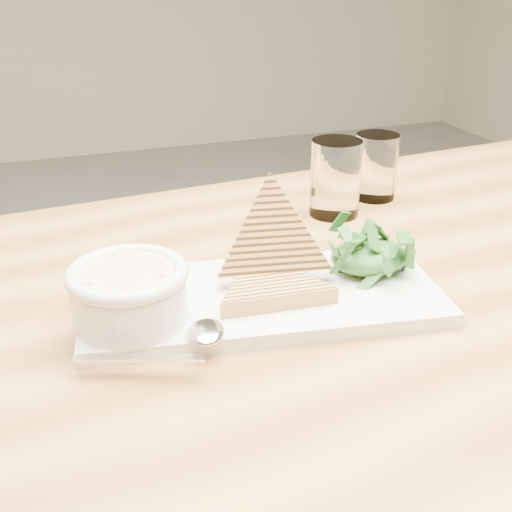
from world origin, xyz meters
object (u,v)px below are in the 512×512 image
object	(u,v)px
table_top	(388,310)
soup_bowl	(130,300)
glass_far	(376,167)
glass_near	(335,178)
platter	(262,298)

from	to	relation	value
table_top	soup_bowl	size ratio (longest dim) A/B	11.51
soup_bowl	glass_far	distance (m)	0.50
soup_bowl	glass_near	distance (m)	0.40
table_top	platter	world-z (taller)	platter
platter	glass_far	bearing A→B (deg)	42.64
glass_far	table_top	bearing A→B (deg)	-115.48
soup_bowl	glass_far	world-z (taller)	glass_far
table_top	soup_bowl	distance (m)	0.29
glass_near	table_top	bearing A→B (deg)	-100.82
glass_far	glass_near	bearing A→B (deg)	-154.64
platter	table_top	bearing A→B (deg)	-10.58
soup_bowl	platter	bearing A→B (deg)	4.42
table_top	soup_bowl	world-z (taller)	soup_bowl
glass_far	soup_bowl	bearing A→B (deg)	-147.62
platter	glass_near	distance (m)	0.29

